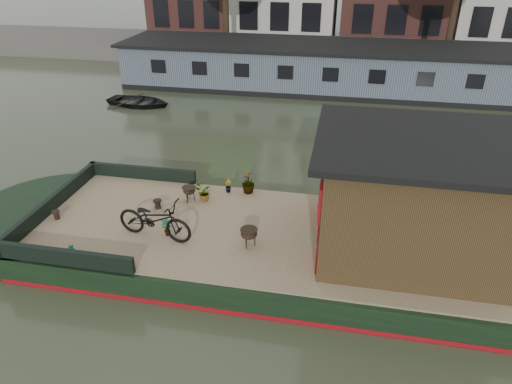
% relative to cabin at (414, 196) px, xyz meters
% --- Properties ---
extents(ground, '(120.00, 120.00, 0.00)m').
position_rel_cabin_xyz_m(ground, '(-2.19, 0.00, -1.88)').
color(ground, '#2F3824').
rests_on(ground, ground).
extents(houseboat_hull, '(14.01, 4.02, 0.60)m').
position_rel_cabin_xyz_m(houseboat_hull, '(-3.52, 0.00, -1.60)').
color(houseboat_hull, black).
rests_on(houseboat_hull, ground).
extents(houseboat_deck, '(11.80, 3.80, 0.05)m').
position_rel_cabin_xyz_m(houseboat_deck, '(-2.19, 0.00, -1.25)').
color(houseboat_deck, '#A08263').
rests_on(houseboat_deck, houseboat_hull).
extents(bow_bulwark, '(3.00, 4.00, 0.35)m').
position_rel_cabin_xyz_m(bow_bulwark, '(-7.25, 0.00, -1.05)').
color(bow_bulwark, black).
rests_on(bow_bulwark, houseboat_deck).
extents(cabin, '(4.00, 3.50, 2.42)m').
position_rel_cabin_xyz_m(cabin, '(0.00, 0.00, 0.00)').
color(cabin, black).
rests_on(cabin, houseboat_deck).
extents(bicycle, '(1.80, 0.85, 0.91)m').
position_rel_cabin_xyz_m(bicycle, '(-5.25, -0.66, -0.77)').
color(bicycle, black).
rests_on(bicycle, houseboat_deck).
extents(potted_plant_a, '(0.25, 0.20, 0.42)m').
position_rel_cabin_xyz_m(potted_plant_a, '(-5.04, -0.55, -1.02)').
color(potted_plant_a, brown).
rests_on(potted_plant_a, houseboat_deck).
extents(potted_plant_b, '(0.22, 0.23, 0.33)m').
position_rel_cabin_xyz_m(potted_plant_b, '(-4.22, 1.62, -1.06)').
color(potted_plant_b, brown).
rests_on(potted_plant_b, houseboat_deck).
extents(potted_plant_c, '(0.48, 0.45, 0.43)m').
position_rel_cabin_xyz_m(potted_plant_c, '(-4.70, 1.07, -1.01)').
color(potted_plant_c, brown).
rests_on(potted_plant_c, houseboat_deck).
extents(potted_plant_d, '(0.33, 0.33, 0.58)m').
position_rel_cabin_xyz_m(potted_plant_d, '(-3.71, 1.70, -0.94)').
color(potted_plant_d, '#9A422A').
rests_on(potted_plant_d, houseboat_deck).
extents(potted_plant_e, '(0.13, 0.18, 0.32)m').
position_rel_cabin_xyz_m(potted_plant_e, '(-6.62, -1.70, -1.07)').
color(potted_plant_e, brown).
rests_on(potted_plant_e, houseboat_deck).
extents(brazier_front, '(0.49, 0.49, 0.42)m').
position_rel_cabin_xyz_m(brazier_front, '(-3.21, -0.60, -1.02)').
color(brazier_front, black).
rests_on(brazier_front, houseboat_deck).
extents(brazier_rear, '(0.41, 0.41, 0.38)m').
position_rel_cabin_xyz_m(brazier_rear, '(-5.04, 1.00, -1.04)').
color(brazier_rear, black).
rests_on(brazier_rear, houseboat_deck).
extents(bollard_port, '(0.20, 0.20, 0.23)m').
position_rel_cabin_xyz_m(bollard_port, '(-5.67, 0.49, -1.11)').
color(bollard_port, black).
rests_on(bollard_port, houseboat_deck).
extents(bollard_stbd, '(0.18, 0.18, 0.21)m').
position_rel_cabin_xyz_m(bollard_stbd, '(-7.79, -0.41, -1.12)').
color(bollard_stbd, black).
rests_on(bollard_stbd, houseboat_deck).
extents(dinghy, '(3.12, 2.41, 0.60)m').
position_rel_cabin_xyz_m(dinghy, '(-10.33, 9.78, -1.58)').
color(dinghy, black).
rests_on(dinghy, ground).
extents(far_houseboat, '(20.40, 4.40, 2.11)m').
position_rel_cabin_xyz_m(far_houseboat, '(-2.19, 14.00, -0.91)').
color(far_houseboat, slate).
rests_on(far_houseboat, ground).
extents(quay, '(60.00, 6.00, 0.90)m').
position_rel_cabin_xyz_m(quay, '(-2.19, 20.50, -1.43)').
color(quay, '#47443F').
rests_on(quay, ground).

